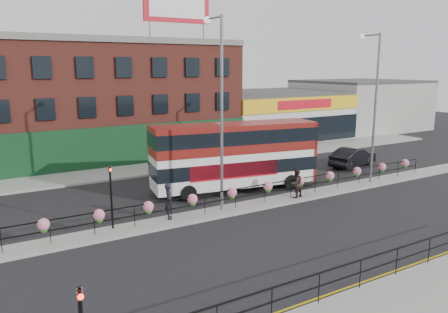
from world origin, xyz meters
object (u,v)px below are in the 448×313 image
pedestrian_b (296,183)px  lamp_column_west (219,97)px  lamp_column_east (373,96)px  pedestrian_a (169,201)px  double_decker_bus (236,150)px  car (353,157)px

pedestrian_b → lamp_column_west: bearing=-15.0°
pedestrian_b → lamp_column_east: (6.86, 0.45, 5.09)m
lamp_column_west → lamp_column_east: size_ratio=1.05×
pedestrian_a → lamp_column_east: size_ratio=0.19×
double_decker_bus → pedestrian_a: size_ratio=5.87×
pedestrian_a → lamp_column_west: bearing=-66.6°
pedestrian_a → double_decker_bus: bearing=-40.8°
car → lamp_column_west: size_ratio=0.48×
double_decker_bus → lamp_column_west: 5.77m
pedestrian_a → lamp_column_west: lamp_column_west is taller
pedestrian_a → pedestrian_b: (8.24, -0.46, -0.06)m
double_decker_bus → lamp_column_west: lamp_column_west is taller
lamp_column_west → lamp_column_east: lamp_column_west is taller
car → pedestrian_b: 10.95m
car → lamp_column_east: size_ratio=0.50×
pedestrian_a → lamp_column_west: size_ratio=0.18×
lamp_column_west → lamp_column_east: bearing=-0.6°
double_decker_bus → lamp_column_east: lamp_column_east is taller
car → double_decker_bus: bearing=80.5°
car → lamp_column_west: lamp_column_west is taller
pedestrian_b → lamp_column_west: (-5.11, 0.58, 5.38)m
pedestrian_a → pedestrian_b: bearing=-72.0°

